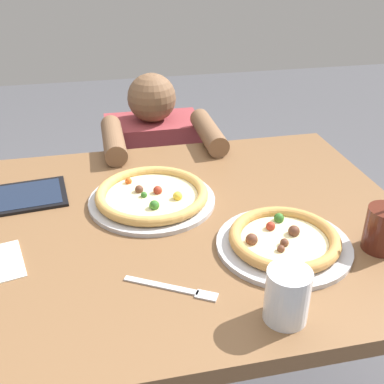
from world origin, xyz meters
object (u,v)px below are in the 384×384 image
object	(u,v)px
pizza_near	(284,241)
tablet	(21,197)
fork	(176,289)
drink_cup_colored	(383,229)
pizza_far	(152,196)
water_cup_clear	(287,295)
diner_seated	(156,196)

from	to	relation	value
pizza_near	tablet	xyz separation A→B (m)	(-0.61, 0.36, -0.01)
fork	drink_cup_colored	bearing A→B (deg)	5.01
pizza_near	drink_cup_colored	xyz separation A→B (m)	(0.21, -0.05, 0.03)
pizza_near	pizza_far	world-z (taller)	pizza_near
pizza_near	water_cup_clear	size ratio (longest dim) A/B	2.88
tablet	diner_seated	xyz separation A→B (m)	(0.43, 0.50, -0.32)
pizza_far	tablet	world-z (taller)	pizza_far
pizza_near	tablet	size ratio (longest dim) A/B	1.20
pizza_near	diner_seated	world-z (taller)	diner_seated
water_cup_clear	tablet	distance (m)	0.78
pizza_far	tablet	bearing A→B (deg)	164.46
pizza_near	pizza_far	xyz separation A→B (m)	(-0.27, 0.27, 0.00)
tablet	pizza_far	bearing A→B (deg)	-15.54
water_cup_clear	pizza_near	bearing A→B (deg)	68.89
pizza_far	drink_cup_colored	size ratio (longest dim) A/B	1.83
water_cup_clear	fork	bearing A→B (deg)	147.14
tablet	diner_seated	world-z (taller)	diner_seated
fork	diner_seated	xyz separation A→B (m)	(0.09, 0.95, -0.32)
pizza_near	tablet	bearing A→B (deg)	149.40
pizza_near	water_cup_clear	distance (m)	0.23
fork	diner_seated	bearing A→B (deg)	84.76
pizza_far	drink_cup_colored	world-z (taller)	drink_cup_colored
pizza_far	fork	xyz separation A→B (m)	(-0.00, -0.36, -0.02)
pizza_near	fork	distance (m)	0.28
pizza_near	water_cup_clear	bearing A→B (deg)	-111.11
drink_cup_colored	diner_seated	world-z (taller)	same
water_cup_clear	diner_seated	xyz separation A→B (m)	(-0.10, 1.07, -0.37)
diner_seated	drink_cup_colored	bearing A→B (deg)	-66.45
drink_cup_colored	diner_seated	size ratio (longest dim) A/B	0.20
pizza_far	tablet	xyz separation A→B (m)	(-0.35, 0.10, -0.01)
drink_cup_colored	water_cup_clear	xyz separation A→B (m)	(-0.30, -0.16, 0.00)
pizza_near	tablet	world-z (taller)	pizza_near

